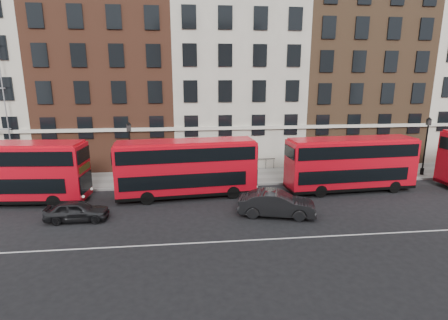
{
  "coord_description": "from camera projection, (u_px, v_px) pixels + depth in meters",
  "views": [
    {
      "loc": [
        -5.36,
        -19.79,
        9.04
      ],
      "look_at": [
        -2.59,
        5.0,
        3.0
      ],
      "focal_mm": 28.0,
      "sensor_mm": 36.0,
      "label": 1
    }
  ],
  "objects": [
    {
      "name": "ground",
      "position": [
        274.0,
        224.0,
        21.82
      ],
      "size": [
        120.0,
        120.0,
        0.0
      ],
      "primitive_type": "plane",
      "color": "black",
      "rests_on": "ground"
    },
    {
      "name": "pavement",
      "position": [
        245.0,
        176.0,
        31.95
      ],
      "size": [
        80.0,
        5.0,
        0.15
      ],
      "primitive_type": "cube",
      "color": "gray",
      "rests_on": "ground"
    },
    {
      "name": "kerb",
      "position": [
        250.0,
        184.0,
        29.53
      ],
      "size": [
        80.0,
        0.3,
        0.16
      ],
      "primitive_type": "cube",
      "color": "gray",
      "rests_on": "ground"
    },
    {
      "name": "road_centre_line",
      "position": [
        283.0,
        239.0,
        19.89
      ],
      "size": [
        70.0,
        0.12,
        0.01
      ],
      "primitive_type": "cube",
      "color": "white",
      "rests_on": "ground"
    },
    {
      "name": "building_terrace",
      "position": [
        232.0,
        64.0,
        36.65
      ],
      "size": [
        64.0,
        11.95,
        22.0
      ],
      "color": "#BDB8A3",
      "rests_on": "ground"
    },
    {
      "name": "bus_a",
      "position": [
        9.0,
        171.0,
        24.86
      ],
      "size": [
        10.84,
        3.44,
        4.48
      ],
      "rotation": [
        0.0,
        0.0,
        -0.08
      ],
      "color": "red",
      "rests_on": "ground"
    },
    {
      "name": "bus_b",
      "position": [
        186.0,
        167.0,
        26.22
      ],
      "size": [
        10.6,
        3.39,
        4.38
      ],
      "rotation": [
        0.0,
        0.0,
        0.09
      ],
      "color": "red",
      "rests_on": "ground"
    },
    {
      "name": "bus_c",
      "position": [
        350.0,
        163.0,
        27.62
      ],
      "size": [
        10.38,
        3.09,
        4.31
      ],
      "rotation": [
        0.0,
        0.0,
        0.06
      ],
      "color": "red",
      "rests_on": "ground"
    },
    {
      "name": "car_rear",
      "position": [
        77.0,
        211.0,
        22.23
      ],
      "size": [
        3.93,
        1.6,
        1.34
      ],
      "primitive_type": "imported",
      "rotation": [
        0.0,
        0.0,
        1.56
      ],
      "color": "#242427",
      "rests_on": "ground"
    },
    {
      "name": "car_front",
      "position": [
        276.0,
        204.0,
        22.97
      ],
      "size": [
        5.33,
        2.97,
        1.66
      ],
      "primitive_type": "imported",
      "rotation": [
        0.0,
        0.0,
        1.32
      ],
      "color": "#242427",
      "rests_on": "ground"
    },
    {
      "name": "lamp_post_left",
      "position": [
        130.0,
        151.0,
        28.25
      ],
      "size": [
        0.44,
        0.44,
        5.33
      ],
      "color": "black",
      "rests_on": "pavement"
    },
    {
      "name": "lamp_post_right",
      "position": [
        426.0,
        143.0,
        31.59
      ],
      "size": [
        0.44,
        0.44,
        5.33
      ],
      "color": "black",
      "rests_on": "pavement"
    },
    {
      "name": "iron_railings",
      "position": [
        242.0,
        164.0,
        33.94
      ],
      "size": [
        6.6,
        0.06,
        1.0
      ],
      "primitive_type": null,
      "color": "black",
      "rests_on": "pavement"
    }
  ]
}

